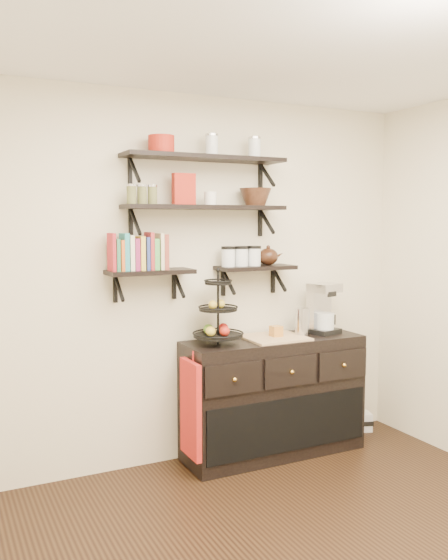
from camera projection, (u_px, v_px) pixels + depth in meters
ceiling at (350, 22)px, 2.72m from camera, size 3.50×3.50×0.02m
back_wall at (198, 280)px, 4.42m from camera, size 3.50×0.02×2.70m
shelf_top at (205, 158)px, 4.21m from camera, size 1.20×0.27×0.23m
shelf_mid at (205, 208)px, 4.25m from camera, size 1.20×0.27×0.23m
shelf_low_left at (150, 273)px, 4.12m from camera, size 0.60×0.25×0.23m
shelf_low_right at (255, 269)px, 4.49m from camera, size 0.60×0.25×0.23m
cookbooks at (142, 253)px, 4.08m from camera, size 0.43×0.15×0.26m
glass_canisters at (241, 258)px, 4.43m from camera, size 0.32×0.10×0.13m
sideboard at (273, 396)px, 4.53m from camera, size 1.40×0.50×0.92m
fruit_stand at (218, 319)px, 4.26m from camera, size 0.36×0.36×0.53m
candle at (276, 331)px, 4.49m from camera, size 0.08×0.08×0.08m
coffee_maker at (322, 309)px, 4.69m from camera, size 0.26×0.26×0.40m
thermal_carafe at (302, 322)px, 4.56m from camera, size 0.11×0.11×0.22m
apron at (191, 409)px, 4.11m from camera, size 0.04×0.29×0.68m
radio at (354, 421)px, 5.07m from camera, size 0.32×0.25×0.17m
recipe_box at (184, 189)px, 4.16m from camera, size 0.16×0.06×0.22m
walnut_bowl at (255, 197)px, 4.42m from camera, size 0.24×0.24×0.13m
ramekins at (210, 199)px, 4.26m from camera, size 0.09×0.09×0.10m
teapot at (268, 255)px, 4.53m from camera, size 0.21×0.17×0.15m
red_pot at (161, 144)px, 4.06m from camera, size 0.18×0.18×0.12m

